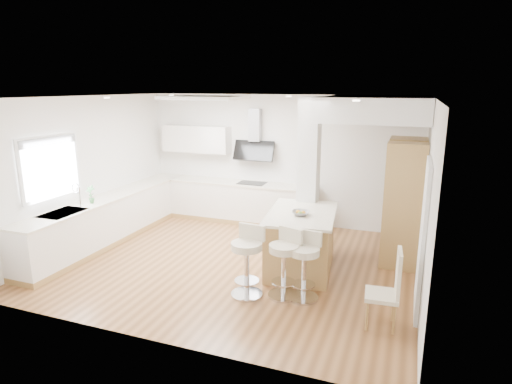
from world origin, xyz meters
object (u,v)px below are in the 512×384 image
at_px(bar_stool_b, 285,259).
at_px(dining_chair, 390,287).
at_px(peninsula, 301,240).
at_px(bar_stool_a, 247,257).
at_px(bar_stool_c, 305,262).

relative_size(bar_stool_b, dining_chair, 0.97).
distance_m(peninsula, bar_stool_a, 1.28).
bearing_deg(dining_chair, peninsula, 132.55).
bearing_deg(dining_chair, bar_stool_c, 157.52).
xyz_separation_m(peninsula, bar_stool_c, (0.30, -0.99, 0.06)).
xyz_separation_m(peninsula, dining_chair, (1.48, -1.37, 0.06)).
distance_m(bar_stool_c, dining_chair, 1.24).
xyz_separation_m(bar_stool_b, dining_chair, (1.46, -0.34, -0.01)).
height_order(bar_stool_a, bar_stool_b, bar_stool_a).
relative_size(bar_stool_c, dining_chair, 0.95).
distance_m(peninsula, bar_stool_c, 1.04).
height_order(bar_stool_a, dining_chair, bar_stool_a).
relative_size(peninsula, bar_stool_b, 1.71).
bearing_deg(bar_stool_a, dining_chair, 0.82).
distance_m(bar_stool_a, bar_stool_c, 0.82).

